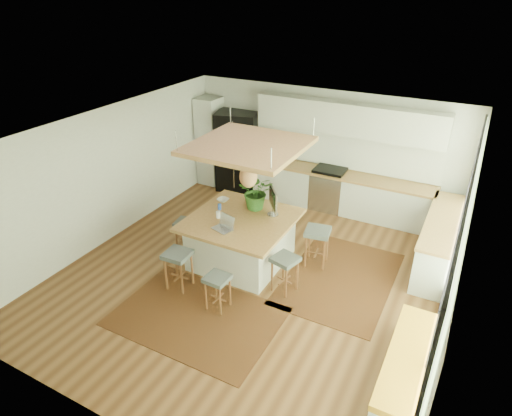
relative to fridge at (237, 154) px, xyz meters
The scene contains 33 objects.
floor 3.96m from the fridge, 56.00° to the right, with size 7.00×7.00×0.00m, color #4F2D16.
ceiling 4.24m from the fridge, 56.00° to the right, with size 7.00×7.00×0.00m, color white.
wall_back 2.22m from the fridge, ahead, with size 6.50×6.50×0.00m, color silver.
wall_front 7.04m from the fridge, 72.16° to the right, with size 6.50×6.50×0.00m, color silver.
wall_left 3.40m from the fridge, 108.95° to the right, with size 7.00×7.00×0.00m, color silver.
wall_right 6.29m from the fridge, 30.58° to the right, with size 7.00×7.00×0.00m, color silver.
window_wall 6.27m from the fridge, 30.72° to the right, with size 0.10×6.20×2.60m, color black, non-canonical shape.
pantry 0.82m from the fridge, behind, with size 0.55×0.60×2.25m, color beige.
back_counter_base 2.75m from the fridge, ahead, with size 4.20×0.60×0.88m, color beige.
back_counter_top 2.70m from the fridge, ahead, with size 4.24×0.64×0.05m, color olive.
backsplash 2.75m from the fridge, ahead, with size 4.20×0.02×0.80m, color white.
upper_cabinets 2.97m from the fridge, ahead, with size 4.20×0.34×0.70m, color beige.
range 2.49m from the fridge, ahead, with size 0.76×0.62×1.00m, color #A5A5AA, non-canonical shape.
right_counter_base 5.24m from the fridge, 13.20° to the right, with size 0.60×2.50×0.88m, color beige.
right_counter_top 5.22m from the fridge, 13.20° to the right, with size 0.64×2.54×0.05m, color olive.
window_bench 6.77m from the fridge, 40.72° to the right, with size 0.52×2.00×0.50m, color beige, non-canonical shape.
ceiling_panel 3.54m from the fridge, 56.43° to the right, with size 1.86×1.86×0.80m, color olive, non-canonical shape.
rug_near 5.09m from the fridge, 67.74° to the right, with size 2.60×1.80×0.01m, color black.
rug_right 4.53m from the fridge, 35.31° to the right, with size 1.80×2.60×0.01m, color black.
fridge is the anchor object (origin of this frame).
island 3.42m from the fridge, 58.91° to the right, with size 1.85×1.85×0.93m, color olive, non-canonical shape.
stool_near_left 4.33m from the fridge, 73.86° to the right, with size 0.43×0.43×0.72m, color #3E4445, non-canonical shape.
stool_near_right 4.79m from the fridge, 63.99° to the right, with size 0.37×0.37×0.63m, color #3E4445, non-canonical shape.
stool_right_front 4.44m from the fridge, 49.51° to the right, with size 0.40×0.40×0.68m, color #3E4445, non-canonical shape.
stool_right_back 3.89m from the fridge, 37.45° to the right, with size 0.45×0.45×0.76m, color #3E4445, non-canonical shape.
stool_left_side 3.14m from the fridge, 79.58° to the right, with size 0.37×0.37×0.63m, color #3E4445, non-canonical shape.
laptop 3.79m from the fridge, 64.05° to the right, with size 0.35×0.37×0.26m, color #A5A5AA, non-canonical shape.
monitor 3.35m from the fridge, 48.56° to the right, with size 0.59×0.21×0.55m, color #A5A5AA, non-canonical shape.
microwave 1.11m from the fridge, ahead, with size 0.49×0.27×0.33m, color #A5A5AA.
island_plant 3.03m from the fridge, 52.95° to the right, with size 0.64×0.71×0.55m, color #1E4C19.
island_bowl 2.68m from the fridge, 66.11° to the right, with size 0.22×0.22×0.05m, color white.
island_bottle_0 3.05m from the fridge, 66.82° to the right, with size 0.07×0.07×0.19m, color blue.
island_bottle_1 3.34m from the fridge, 66.14° to the right, with size 0.07×0.07×0.19m, color silver.
Camera 1 is at (3.13, -5.81, 4.85)m, focal length 30.77 mm.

